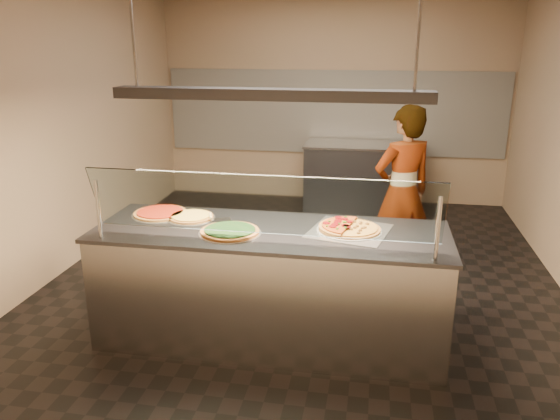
% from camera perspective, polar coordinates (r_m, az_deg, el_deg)
% --- Properties ---
extents(ground, '(5.00, 6.00, 0.02)m').
position_cam_1_polar(ground, '(5.59, 2.51, -7.28)').
color(ground, black).
rests_on(ground, ground).
extents(wall_back, '(5.00, 0.02, 3.00)m').
position_cam_1_polar(wall_back, '(8.11, 5.59, 11.54)').
color(wall_back, tan).
rests_on(wall_back, ground).
extents(wall_front, '(5.00, 0.02, 3.00)m').
position_cam_1_polar(wall_front, '(2.28, -7.29, -3.99)').
color(wall_front, tan).
rests_on(wall_front, ground).
extents(wall_left, '(0.02, 6.00, 3.00)m').
position_cam_1_polar(wall_left, '(6.00, -22.03, 8.29)').
color(wall_left, tan).
rests_on(wall_left, ground).
extents(tile_band, '(4.90, 0.02, 1.20)m').
position_cam_1_polar(tile_band, '(8.10, 5.53, 10.12)').
color(tile_band, silver).
rests_on(tile_band, wall_back).
extents(serving_counter, '(2.72, 0.94, 0.93)m').
position_cam_1_polar(serving_counter, '(4.36, -0.98, -7.82)').
color(serving_counter, '#B7B7BC').
rests_on(serving_counter, ground).
extents(sneeze_guard, '(2.48, 0.18, 0.54)m').
position_cam_1_polar(sneeze_guard, '(3.77, -2.04, 0.46)').
color(sneeze_guard, '#B7B7BC').
rests_on(sneeze_guard, serving_counter).
extents(perforated_tray, '(0.67, 0.67, 0.01)m').
position_cam_1_polar(perforated_tray, '(4.18, 7.24, -2.11)').
color(perforated_tray, silver).
rests_on(perforated_tray, serving_counter).
extents(half_pizza_pepperoni, '(0.33, 0.50, 0.05)m').
position_cam_1_polar(half_pizza_pepperoni, '(4.18, 5.73, -1.66)').
color(half_pizza_pepperoni, brown).
rests_on(half_pizza_pepperoni, perforated_tray).
extents(half_pizza_sausage, '(0.33, 0.50, 0.04)m').
position_cam_1_polar(half_pizza_sausage, '(4.17, 8.79, -1.93)').
color(half_pizza_sausage, brown).
rests_on(half_pizza_sausage, perforated_tray).
extents(pizza_spinach, '(0.47, 0.47, 0.03)m').
position_cam_1_polar(pizza_spinach, '(4.12, -5.26, -2.21)').
color(pizza_spinach, silver).
rests_on(pizza_spinach, serving_counter).
extents(pizza_cheese, '(0.39, 0.39, 0.03)m').
position_cam_1_polar(pizza_cheese, '(4.50, -9.26, -0.67)').
color(pizza_cheese, silver).
rests_on(pizza_cheese, serving_counter).
extents(pizza_tomato, '(0.47, 0.47, 0.03)m').
position_cam_1_polar(pizza_tomato, '(4.65, -12.39, -0.28)').
color(pizza_tomato, silver).
rests_on(pizza_tomato, serving_counter).
extents(pizza_spatula, '(0.24, 0.22, 0.02)m').
position_cam_1_polar(pizza_spatula, '(4.40, -6.74, -0.76)').
color(pizza_spatula, '#B7B7BC').
rests_on(pizza_spatula, pizza_spinach).
extents(prep_table, '(1.62, 0.74, 0.93)m').
position_cam_1_polar(prep_table, '(7.81, 8.56, 3.49)').
color(prep_table, '#414147').
rests_on(prep_table, ground).
extents(worker, '(0.76, 0.69, 1.74)m').
position_cam_1_polar(worker, '(5.52, 12.64, 1.73)').
color(worker, '#27222C').
rests_on(worker, ground).
extents(heat_lamp_housing, '(2.30, 0.18, 0.08)m').
position_cam_1_polar(heat_lamp_housing, '(3.96, -1.09, 11.99)').
color(heat_lamp_housing, '#414147').
rests_on(heat_lamp_housing, ceiling).
extents(lamp_rod_left, '(0.02, 0.02, 1.01)m').
position_cam_1_polar(lamp_rod_left, '(4.25, -15.27, 19.15)').
color(lamp_rod_left, '#B7B7BC').
rests_on(lamp_rod_left, ceiling).
extents(lamp_rod_right, '(0.02, 0.02, 1.01)m').
position_cam_1_polar(lamp_rod_right, '(3.88, 14.43, 19.42)').
color(lamp_rod_right, '#B7B7BC').
rests_on(lamp_rod_right, ceiling).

